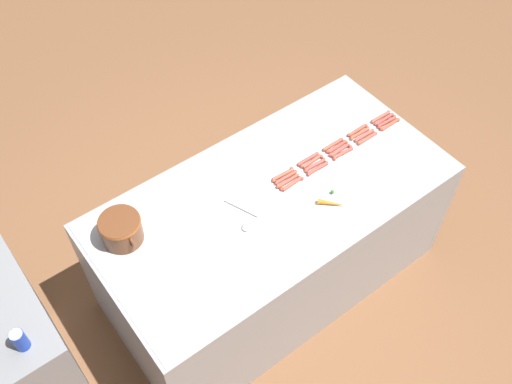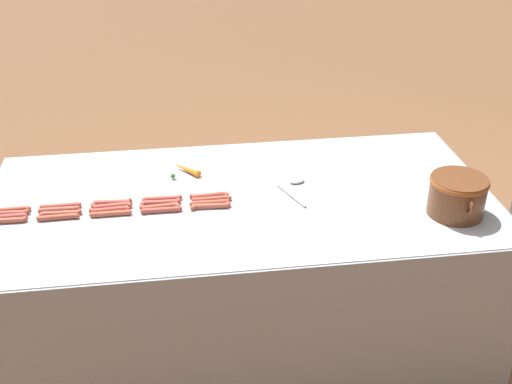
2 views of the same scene
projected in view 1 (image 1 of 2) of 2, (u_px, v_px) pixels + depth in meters
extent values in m
plane|color=brown|center=(270.00, 275.00, 4.09)|extent=(20.00, 20.00, 0.00)
cube|color=#9EA0A5|center=(271.00, 239.00, 3.73)|extent=(1.07, 2.13, 0.91)
cube|color=silver|center=(273.00, 195.00, 3.38)|extent=(1.05, 2.09, 0.00)
cylinder|color=#B24F38|center=(390.00, 125.00, 3.72)|extent=(0.03, 0.15, 0.02)
sphere|color=#B24F38|center=(398.00, 120.00, 3.75)|extent=(0.02, 0.02, 0.02)
sphere|color=#B24F38|center=(381.00, 129.00, 3.69)|extent=(0.02, 0.02, 0.02)
cylinder|color=#AC4E3E|center=(367.00, 138.00, 3.64)|extent=(0.02, 0.15, 0.02)
sphere|color=#AC4E3E|center=(376.00, 133.00, 3.67)|extent=(0.02, 0.02, 0.02)
sphere|color=#AC4E3E|center=(359.00, 143.00, 3.62)|extent=(0.02, 0.02, 0.02)
cylinder|color=#AF4C3D|center=(343.00, 153.00, 3.56)|extent=(0.03, 0.15, 0.02)
sphere|color=#AF4C3D|center=(351.00, 147.00, 3.59)|extent=(0.02, 0.02, 0.02)
sphere|color=#AF4C3D|center=(335.00, 159.00, 3.53)|extent=(0.02, 0.02, 0.02)
cylinder|color=#AF493A|center=(318.00, 169.00, 3.49)|extent=(0.03, 0.15, 0.02)
sphere|color=#AF493A|center=(327.00, 163.00, 3.51)|extent=(0.02, 0.02, 0.02)
sphere|color=#AF493A|center=(309.00, 174.00, 3.46)|extent=(0.02, 0.02, 0.02)
cylinder|color=#BA4D3B|center=(292.00, 184.00, 3.41)|extent=(0.03, 0.15, 0.02)
sphere|color=#BA4D3B|center=(302.00, 179.00, 3.44)|extent=(0.02, 0.02, 0.02)
sphere|color=#BA4D3B|center=(282.00, 189.00, 3.39)|extent=(0.02, 0.02, 0.02)
cylinder|color=#AF493B|center=(387.00, 122.00, 3.73)|extent=(0.03, 0.15, 0.02)
sphere|color=#AF493B|center=(394.00, 117.00, 3.76)|extent=(0.02, 0.02, 0.02)
sphere|color=#AF493B|center=(379.00, 127.00, 3.70)|extent=(0.02, 0.02, 0.02)
cylinder|color=#AB4E40|center=(364.00, 135.00, 3.66)|extent=(0.03, 0.15, 0.02)
sphere|color=#AB4E40|center=(373.00, 130.00, 3.69)|extent=(0.02, 0.02, 0.02)
sphere|color=#AB4E40|center=(356.00, 141.00, 3.63)|extent=(0.02, 0.02, 0.02)
cylinder|color=#B74B41|center=(340.00, 150.00, 3.58)|extent=(0.03, 0.15, 0.02)
sphere|color=#B74B41|center=(349.00, 145.00, 3.60)|extent=(0.02, 0.02, 0.02)
sphere|color=#B74B41|center=(330.00, 155.00, 3.55)|extent=(0.02, 0.02, 0.02)
cylinder|color=#B64B3F|center=(315.00, 165.00, 3.50)|extent=(0.03, 0.15, 0.02)
sphere|color=#B64B3F|center=(324.00, 159.00, 3.53)|extent=(0.02, 0.02, 0.02)
sphere|color=#B64B3F|center=(306.00, 171.00, 3.47)|extent=(0.02, 0.02, 0.02)
cylinder|color=#B34C3A|center=(288.00, 181.00, 3.42)|extent=(0.03, 0.15, 0.02)
sphere|color=#B34C3A|center=(297.00, 176.00, 3.45)|extent=(0.02, 0.02, 0.02)
sphere|color=#B34C3A|center=(278.00, 187.00, 3.40)|extent=(0.02, 0.02, 0.02)
cylinder|color=#B14841|center=(384.00, 119.00, 3.75)|extent=(0.03, 0.15, 0.02)
sphere|color=#B14841|center=(392.00, 115.00, 3.78)|extent=(0.02, 0.02, 0.02)
sphere|color=#B14841|center=(376.00, 124.00, 3.72)|extent=(0.02, 0.02, 0.02)
cylinder|color=#B65139|center=(360.00, 133.00, 3.67)|extent=(0.03, 0.15, 0.02)
sphere|color=#B65139|center=(368.00, 128.00, 3.70)|extent=(0.02, 0.02, 0.02)
sphere|color=#B65139|center=(352.00, 139.00, 3.64)|extent=(0.02, 0.02, 0.02)
cylinder|color=#B24638|center=(337.00, 147.00, 3.60)|extent=(0.03, 0.15, 0.02)
sphere|color=#B24638|center=(346.00, 142.00, 3.62)|extent=(0.02, 0.02, 0.02)
sphere|color=#B24638|center=(328.00, 152.00, 3.57)|extent=(0.02, 0.02, 0.02)
cylinder|color=#B1533D|center=(312.00, 161.00, 3.52)|extent=(0.03, 0.15, 0.02)
sphere|color=#B1533D|center=(321.00, 157.00, 3.55)|extent=(0.02, 0.02, 0.02)
sphere|color=#B1533D|center=(302.00, 166.00, 3.50)|extent=(0.02, 0.02, 0.02)
cylinder|color=#AC4B38|center=(286.00, 177.00, 3.44)|extent=(0.03, 0.15, 0.02)
sphere|color=#AC4B38|center=(295.00, 171.00, 3.47)|extent=(0.02, 0.02, 0.02)
sphere|color=#AC4B38|center=(276.00, 183.00, 3.41)|extent=(0.02, 0.02, 0.02)
cylinder|color=#B85340|center=(381.00, 117.00, 3.76)|extent=(0.03, 0.15, 0.02)
sphere|color=#B85340|center=(388.00, 112.00, 3.79)|extent=(0.02, 0.02, 0.02)
sphere|color=#B85340|center=(373.00, 122.00, 3.73)|extent=(0.02, 0.02, 0.02)
cylinder|color=#AC4B38|center=(357.00, 130.00, 3.69)|extent=(0.03, 0.15, 0.02)
sphere|color=#AC4B38|center=(366.00, 125.00, 3.71)|extent=(0.02, 0.02, 0.02)
sphere|color=#AC4B38|center=(349.00, 135.00, 3.66)|extent=(0.02, 0.02, 0.02)
cylinder|color=#B94F39|center=(333.00, 144.00, 3.61)|extent=(0.02, 0.15, 0.02)
sphere|color=#B94F39|center=(342.00, 139.00, 3.64)|extent=(0.02, 0.02, 0.02)
sphere|color=#B94F39|center=(324.00, 150.00, 3.58)|extent=(0.02, 0.02, 0.02)
cylinder|color=#AE473D|center=(308.00, 159.00, 3.53)|extent=(0.02, 0.15, 0.02)
sphere|color=#AE473D|center=(317.00, 154.00, 3.56)|extent=(0.02, 0.02, 0.02)
sphere|color=#AE473D|center=(299.00, 165.00, 3.51)|extent=(0.02, 0.02, 0.02)
cylinder|color=#B9523E|center=(283.00, 175.00, 3.46)|extent=(0.03, 0.15, 0.02)
sphere|color=#B9523E|center=(292.00, 168.00, 3.49)|extent=(0.02, 0.02, 0.02)
sphere|color=#B9523E|center=(274.00, 181.00, 3.43)|extent=(0.02, 0.02, 0.02)
cylinder|color=brown|center=(121.00, 230.00, 3.12)|extent=(0.22, 0.22, 0.16)
torus|color=#9E4A1B|center=(119.00, 222.00, 3.07)|extent=(0.23, 0.23, 0.03)
torus|color=brown|center=(131.00, 242.00, 3.05)|extent=(0.07, 0.02, 0.07)
torus|color=brown|center=(111.00, 214.00, 3.17)|extent=(0.07, 0.02, 0.07)
cylinder|color=#B7B7BC|center=(241.00, 208.00, 3.31)|extent=(0.21, 0.09, 0.01)
ellipsoid|color=#B7B7BC|center=(247.00, 226.00, 3.22)|extent=(0.07, 0.08, 0.02)
cone|color=orange|center=(332.00, 203.00, 3.32)|extent=(0.15, 0.14, 0.03)
sphere|color=#387F2D|center=(332.00, 192.00, 3.37)|extent=(0.02, 0.02, 0.02)
cylinder|color=#1938B2|center=(20.00, 340.00, 2.64)|extent=(0.07, 0.07, 0.12)
cylinder|color=silver|center=(15.00, 334.00, 2.60)|extent=(0.06, 0.06, 0.00)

